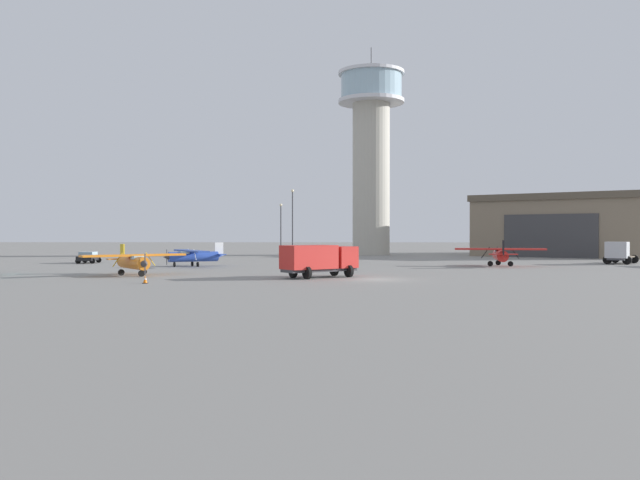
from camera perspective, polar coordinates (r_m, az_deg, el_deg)
The scene contains 12 objects.
ground_plane at distance 50.79m, azimuth 5.04°, elevation -3.48°, with size 400.00×400.00×0.00m, color gray.
control_tower at distance 108.57m, azimuth 4.53°, elevation 8.27°, with size 10.89×10.89×34.30m.
hangar at distance 112.26m, azimuth 21.00°, elevation 1.17°, with size 34.05×33.76×9.54m.
airplane_red at distance 73.04m, azimuth 15.58°, elevation -1.20°, with size 9.75×7.63×2.86m.
airplane_orange at distance 57.94m, azimuth -16.15°, elevation -1.77°, with size 8.00×6.87×2.64m.
airplane_blue at distance 71.44m, azimuth -11.02°, elevation -1.33°, with size 6.58×8.19×2.58m.
truck_flatbed_silver at distance 83.33m, azimuth 24.85°, elevation -1.06°, with size 5.68×6.78×2.61m.
truck_box_red at distance 52.58m, azimuth -0.11°, elevation -1.66°, with size 6.45×5.60×2.64m.
car_black at distance 82.57m, azimuth -19.71°, elevation -1.42°, with size 2.52×4.13×1.37m.
light_post_north at distance 97.35m, azimuth -2.43°, elevation 1.99°, with size 0.44×0.44×10.19m.
light_post_centre at distance 100.13m, azimuth -3.46°, elevation 1.35°, with size 0.44×0.44×8.18m.
traffic_cone_near_left at distance 48.29m, azimuth -15.13°, elevation -3.39°, with size 0.36×0.36×0.54m.
Camera 1 is at (-3.33, -50.55, 3.63)m, focal length 36.36 mm.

